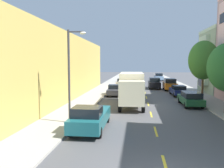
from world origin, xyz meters
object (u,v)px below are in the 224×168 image
parked_hatchback_charcoal (114,90)px  parked_suv_sky (159,77)px  delivery_box_truck (132,87)px  parked_suv_orange (170,84)px  parked_hatchback_champagne (121,83)px  street_lamp (71,69)px  moving_black_sedan (154,83)px  parked_pickup_teal (90,117)px  parked_sedan_navy (178,90)px  parked_wagon_forest (191,98)px  street_tree_third (203,60)px  parked_wagon_white (124,79)px

parked_hatchback_charcoal → parked_suv_sky: 29.82m
delivery_box_truck → parked_suv_orange: bearing=67.8°
parked_hatchback_charcoal → parked_hatchback_champagne: bearing=89.3°
street_lamp → moving_black_sedan: (7.74, 24.76, -3.02)m
parked_pickup_teal → parked_suv_sky: bearing=79.0°
parked_sedan_navy → parked_pickup_teal: size_ratio=0.86×
street_lamp → parked_hatchback_charcoal: 15.36m
parked_wagon_forest → parked_sedan_navy: (0.11, 7.65, -0.05)m
parked_hatchback_charcoal → parked_suv_sky: size_ratio=0.84×
parked_suv_orange → parked_hatchback_charcoal: bearing=-138.0°
street_tree_third → parked_hatchback_charcoal: street_tree_third is taller
street_lamp → parked_wagon_forest: size_ratio=1.41×
parked_hatchback_champagne → moving_black_sedan: moving_black_sedan is taller
parked_wagon_white → moving_black_sedan: (6.02, -12.25, 0.18)m
parked_sedan_navy → parked_suv_sky: size_ratio=0.94×
street_tree_third → street_lamp: street_tree_third is taller
parked_hatchback_charcoal → moving_black_sedan: moving_black_sedan is taller
street_lamp → parked_wagon_forest: (10.28, 8.35, -3.20)m
parked_sedan_navy → parked_hatchback_charcoal: parked_hatchback_charcoal is taller
parked_pickup_teal → parked_suv_sky: (8.64, 44.65, 0.16)m
parked_wagon_forest → parked_hatchback_champagne: bearing=113.8°
street_tree_third → delivery_box_truck: street_tree_third is taller
parked_pickup_teal → parked_hatchback_charcoal: (-0.04, 16.12, -0.07)m
parked_hatchback_champagne → parked_suv_orange: bearing=-30.8°
street_tree_third → parked_suv_sky: 32.15m
parked_hatchback_champagne → parked_sedan_navy: bearing=-53.5°
parked_wagon_white → delivery_box_truck: bearing=-85.3°
parked_wagon_forest → parked_pickup_teal: bearing=-132.2°
parked_hatchback_champagne → parked_pickup_teal: (-0.11, -28.87, 0.07)m
parked_suv_orange → moving_black_sedan: size_ratio=1.01×
parked_wagon_white → parked_hatchback_champagne: 9.32m
parked_hatchback_charcoal → delivery_box_truck: bearing=-69.9°
parked_pickup_teal → parked_hatchback_charcoal: 16.12m
delivery_box_truck → parked_suv_orange: delivery_box_truck is taller
parked_suv_sky → delivery_box_truck: bearing=-99.8°
street_lamp → parked_sedan_navy: size_ratio=1.46×
delivery_box_truck → parked_suv_sky: size_ratio=1.67×
street_tree_third → parked_sedan_navy: (-1.96, 4.39, -4.05)m
parked_wagon_forest → moving_black_sedan: 16.61m
delivery_box_truck → parked_wagon_forest: (6.14, 0.40, -1.13)m
parked_wagon_white → parked_sedan_navy: bearing=-67.6°
delivery_box_truck → parked_sedan_navy: bearing=52.2°
street_tree_third → parked_hatchback_charcoal: (-10.76, 3.32, -4.05)m
street_tree_third → parked_suv_sky: street_tree_third is taller
parked_wagon_white → parked_suv_sky: (8.55, 6.46, 0.18)m
parked_hatchback_champagne → delivery_box_truck: bearing=-83.1°
street_tree_third → parked_hatchback_champagne: size_ratio=1.71×
parked_hatchback_champagne → parked_hatchback_charcoal: 12.75m
parked_wagon_forest → parked_hatchback_champagne: 21.14m
delivery_box_truck → parked_suv_sky: (6.13, 35.52, -0.95)m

